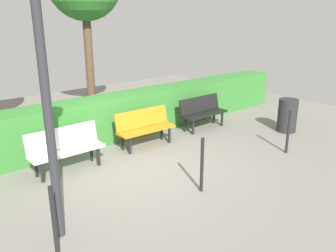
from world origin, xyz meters
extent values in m
plane|color=gray|center=(0.00, 0.00, 0.00)|extent=(16.00, 16.00, 0.00)
cube|color=black|center=(-2.83, -0.92, 0.41)|extent=(1.43, 0.43, 0.05)
cube|color=black|center=(-2.83, -1.11, 0.65)|extent=(1.43, 0.14, 0.42)
cylinder|color=black|center=(-3.39, -0.77, 0.20)|extent=(0.07, 0.07, 0.39)
cylinder|color=black|center=(-3.39, -1.07, 0.20)|extent=(0.07, 0.07, 0.39)
cylinder|color=black|center=(-2.26, -0.76, 0.20)|extent=(0.07, 0.07, 0.39)
cylinder|color=black|center=(-2.26, -1.06, 0.20)|extent=(0.07, 0.07, 0.39)
cube|color=orange|center=(-0.82, -0.87, 0.41)|extent=(1.45, 0.47, 0.05)
cube|color=orange|center=(-0.83, -1.06, 0.65)|extent=(1.44, 0.18, 0.42)
cylinder|color=black|center=(-1.38, -0.70, 0.20)|extent=(0.07, 0.07, 0.39)
cylinder|color=black|center=(-1.39, -1.00, 0.20)|extent=(0.07, 0.07, 0.39)
cylinder|color=black|center=(-0.25, -0.73, 0.20)|extent=(0.07, 0.07, 0.39)
cylinder|color=black|center=(-0.26, -1.03, 0.20)|extent=(0.07, 0.07, 0.39)
cube|color=white|center=(1.18, -0.80, 0.41)|extent=(1.49, 0.42, 0.05)
cube|color=white|center=(1.18, -0.99, 0.65)|extent=(1.48, 0.12, 0.42)
cylinder|color=black|center=(0.59, -0.65, 0.20)|extent=(0.07, 0.07, 0.39)
cylinder|color=black|center=(0.59, -0.95, 0.20)|extent=(0.07, 0.07, 0.39)
cylinder|color=black|center=(1.77, -0.65, 0.20)|extent=(0.07, 0.07, 0.39)
cylinder|color=black|center=(1.78, -0.95, 0.20)|extent=(0.07, 0.07, 0.39)
cube|color=#387F33|center=(-0.91, -1.87, 0.54)|extent=(11.11, 0.80, 1.08)
cylinder|color=brown|center=(-1.02, -3.81, 1.60)|extent=(0.23, 0.23, 3.20)
cylinder|color=black|center=(-2.98, 1.51, 0.50)|extent=(0.06, 0.06, 1.00)
cylinder|color=black|center=(-0.23, 1.51, 0.50)|extent=(0.06, 0.06, 1.00)
cylinder|color=black|center=(2.44, 1.51, 0.50)|extent=(0.06, 0.06, 1.00)
cylinder|color=#2D2D33|center=(2.22, 1.12, 1.64)|extent=(0.12, 0.12, 3.29)
cylinder|color=#262628|center=(-4.33, 0.67, 0.44)|extent=(0.50, 0.50, 0.88)
camera|label=1|loc=(3.82, 5.34, 3.01)|focal=37.26mm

